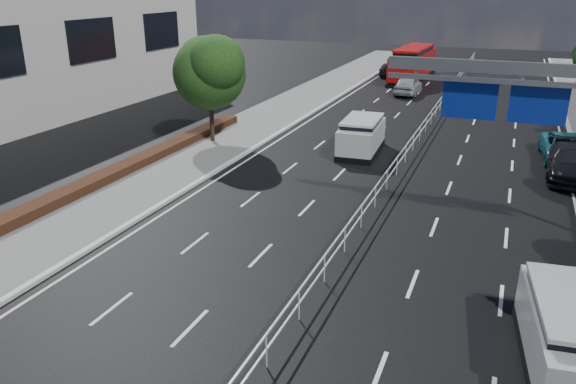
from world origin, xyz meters
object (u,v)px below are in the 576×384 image
(white_minivan, at_px, (361,136))
(parked_car_teal, at_px, (566,148))
(overhead_gantry, at_px, (562,99))
(red_bus, at_px, (413,63))
(parked_car_dark, at_px, (570,163))
(silver_minivan, at_px, (572,337))
(near_car_silver, at_px, (408,85))
(near_car_dark, at_px, (391,70))

(white_minivan, bearing_deg, parked_car_teal, 10.17)
(white_minivan, relative_size, parked_car_teal, 0.93)
(overhead_gantry, height_order, red_bus, overhead_gantry)
(parked_car_teal, bearing_deg, parked_car_dark, -94.35)
(overhead_gantry, height_order, white_minivan, overhead_gantry)
(silver_minivan, height_order, parked_car_dark, silver_minivan)
(near_car_silver, bearing_deg, white_minivan, 93.63)
(parked_car_dark, bearing_deg, red_bus, 115.75)
(white_minivan, height_order, parked_car_dark, white_minivan)
(near_car_dark, xyz_separation_m, parked_car_dark, (15.49, -29.44, 0.13))
(red_bus, xyz_separation_m, near_car_dark, (-2.50, 1.69, -1.07))
(parked_car_dark, bearing_deg, overhead_gantry, -99.22)
(overhead_gantry, distance_m, silver_minivan, 9.28)
(white_minivan, xyz_separation_m, parked_car_dark, (11.11, -0.34, -0.23))
(overhead_gantry, distance_m, near_car_dark, 41.14)
(white_minivan, bearing_deg, overhead_gantry, -47.52)
(red_bus, relative_size, silver_minivan, 2.16)
(white_minivan, distance_m, near_car_dark, 29.43)
(near_car_silver, bearing_deg, near_car_dark, -68.58)
(near_car_dark, xyz_separation_m, silver_minivan, (14.47, -46.44, 0.36))
(white_minivan, relative_size, near_car_dark, 1.22)
(overhead_gantry, relative_size, near_car_dark, 2.55)
(near_car_silver, xyz_separation_m, silver_minivan, (10.92, -36.79, 0.20))
(near_car_dark, bearing_deg, parked_car_teal, 127.17)
(parked_car_teal, bearing_deg, silver_minivan, -97.26)
(overhead_gantry, bearing_deg, parked_car_dark, 80.11)
(overhead_gantry, xyz_separation_m, near_car_silver, (-10.37, 28.73, -4.79))
(parked_car_teal, height_order, parked_car_dark, parked_car_dark)
(parked_car_teal, distance_m, parked_car_dark, 3.00)
(white_minivan, distance_m, silver_minivan, 20.06)
(parked_car_dark, bearing_deg, white_minivan, 178.93)
(overhead_gantry, xyz_separation_m, white_minivan, (-9.55, 9.29, -4.58))
(parked_car_teal, bearing_deg, overhead_gantry, -101.79)
(overhead_gantry, relative_size, red_bus, 0.91)
(white_minivan, distance_m, parked_car_teal, 11.43)
(white_minivan, bearing_deg, near_car_silver, 89.12)
(near_car_dark, height_order, parked_car_teal, parked_car_teal)
(white_minivan, relative_size, red_bus, 0.44)
(red_bus, xyz_separation_m, near_car_silver, (1.06, -7.96, -0.92))
(near_car_silver, relative_size, silver_minivan, 0.92)
(red_bus, distance_m, near_car_silver, 8.09)
(near_car_dark, bearing_deg, parked_car_dark, 124.56)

